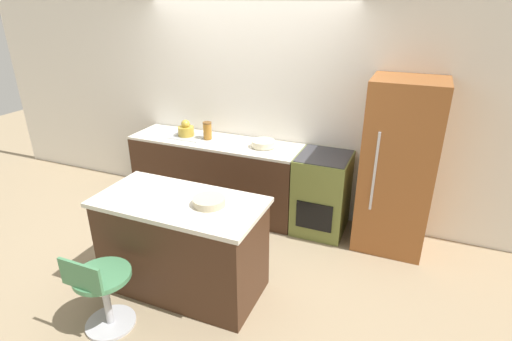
{
  "coord_description": "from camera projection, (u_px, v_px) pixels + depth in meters",
  "views": [
    {
      "loc": [
        1.93,
        -3.74,
        2.54
      ],
      "look_at": [
        0.55,
        -0.43,
        0.97
      ],
      "focal_mm": 28.0,
      "sensor_mm": 36.0,
      "label": 1
    }
  ],
  "objects": [
    {
      "name": "refrigerator",
      "position": [
        398.0,
        168.0,
        4.12
      ],
      "size": [
        0.71,
        0.65,
        1.83
      ],
      "color": "#995628",
      "rests_on": "ground_plane"
    },
    {
      "name": "fruit_bowl",
      "position": [
        209.0,
        201.0,
        3.36
      ],
      "size": [
        0.28,
        0.28,
        0.06
      ],
      "color": "#C1B28E",
      "rests_on": "kitchen_island"
    },
    {
      "name": "kettle",
      "position": [
        186.0,
        130.0,
        4.99
      ],
      "size": [
        0.2,
        0.2,
        0.2
      ],
      "color": "#B29333",
      "rests_on": "back_counter"
    },
    {
      "name": "back_counter",
      "position": [
        216.0,
        175.0,
        5.07
      ],
      "size": [
        2.15,
        0.62,
        0.93
      ],
      "color": "#422819",
      "rests_on": "ground_plane"
    },
    {
      "name": "wall_back",
      "position": [
        249.0,
        106.0,
        4.9
      ],
      "size": [
        8.0,
        0.06,
        2.6
      ],
      "color": "white",
      "rests_on": "ground_plane"
    },
    {
      "name": "canister_jar",
      "position": [
        207.0,
        130.0,
        4.87
      ],
      "size": [
        0.11,
        0.11,
        0.21
      ],
      "color": "#9E6623",
      "rests_on": "back_counter"
    },
    {
      "name": "kitchen_island",
      "position": [
        183.0,
        245.0,
        3.63
      ],
      "size": [
        1.48,
        0.74,
        0.92
      ],
      "color": "#422819",
      "rests_on": "ground_plane"
    },
    {
      "name": "stool_chair",
      "position": [
        102.0,
        291.0,
        3.2
      ],
      "size": [
        0.46,
        0.46,
        0.75
      ],
      "color": "#B7B7BC",
      "rests_on": "ground_plane"
    },
    {
      "name": "ground_plane",
      "position": [
        228.0,
        223.0,
        4.86
      ],
      "size": [
        14.0,
        14.0,
        0.0
      ],
      "primitive_type": "plane",
      "color": "#998466"
    },
    {
      "name": "mixing_bowl",
      "position": [
        263.0,
        144.0,
        4.64
      ],
      "size": [
        0.27,
        0.27,
        0.07
      ],
      "color": "beige",
      "rests_on": "back_counter"
    },
    {
      "name": "oven_range",
      "position": [
        322.0,
        193.0,
        4.58
      ],
      "size": [
        0.58,
        0.63,
        0.93
      ],
      "color": "olive",
      "rests_on": "ground_plane"
    }
  ]
}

